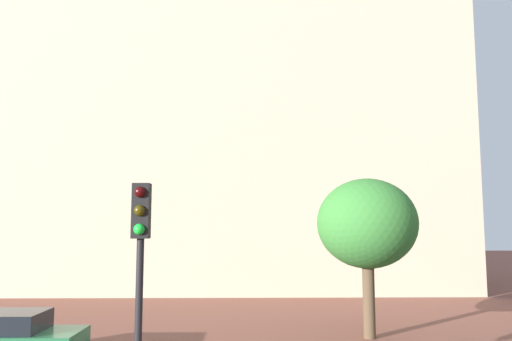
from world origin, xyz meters
TOP-DOWN VIEW (x-y plane):
  - landmark_building at (-2.89, 28.31)m, footprint 30.03×13.17m
  - traffic_light_pole at (-1.88, 4.25)m, footprint 0.28×0.34m
  - tree_curb_far at (3.87, 12.72)m, footprint 3.33×3.33m

SIDE VIEW (x-z plane):
  - traffic_light_pole at x=-1.88m, z-range 0.88..5.23m
  - tree_curb_far at x=3.87m, z-range 1.09..6.34m
  - landmark_building at x=-2.89m, z-range -8.06..28.92m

